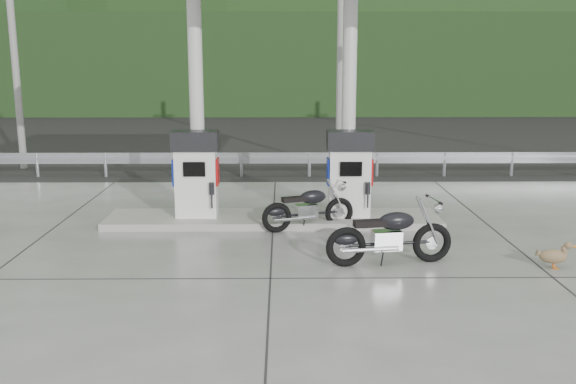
{
  "coord_description": "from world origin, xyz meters",
  "views": [
    {
      "loc": [
        0.18,
        -10.65,
        3.46
      ],
      "look_at": [
        0.3,
        1.0,
        1.0
      ],
      "focal_mm": 40.0,
      "sensor_mm": 36.0,
      "label": 1
    }
  ],
  "objects_px": {
    "duck": "(553,257)",
    "motorcycle_left": "(390,236)",
    "gas_pump_left": "(196,174)",
    "gas_pump_right": "(349,174)",
    "motorcycle_right": "(308,208)"
  },
  "relations": [
    {
      "from": "motorcycle_right",
      "to": "duck",
      "type": "xyz_separation_m",
      "value": [
        3.95,
        -2.51,
        -0.24
      ]
    },
    {
      "from": "motorcycle_left",
      "to": "duck",
      "type": "relative_size",
      "value": 3.69
    },
    {
      "from": "gas_pump_right",
      "to": "motorcycle_left",
      "type": "relative_size",
      "value": 0.88
    },
    {
      "from": "motorcycle_left",
      "to": "duck",
      "type": "height_order",
      "value": "motorcycle_left"
    },
    {
      "from": "gas_pump_right",
      "to": "motorcycle_left",
      "type": "distance_m",
      "value": 2.86
    },
    {
      "from": "duck",
      "to": "motorcycle_left",
      "type": "bearing_deg",
      "value": -176.46
    },
    {
      "from": "gas_pump_left",
      "to": "motorcycle_left",
      "type": "xyz_separation_m",
      "value": [
        3.6,
        -2.78,
        -0.56
      ]
    },
    {
      "from": "motorcycle_right",
      "to": "duck",
      "type": "height_order",
      "value": "motorcycle_right"
    },
    {
      "from": "gas_pump_left",
      "to": "motorcycle_left",
      "type": "relative_size",
      "value": 0.88
    },
    {
      "from": "motorcycle_left",
      "to": "motorcycle_right",
      "type": "distance_m",
      "value": 2.58
    },
    {
      "from": "gas_pump_left",
      "to": "motorcycle_left",
      "type": "distance_m",
      "value": 4.58
    },
    {
      "from": "duck",
      "to": "gas_pump_right",
      "type": "bearing_deg",
      "value": 144.44
    },
    {
      "from": "gas_pump_right",
      "to": "motorcycle_right",
      "type": "height_order",
      "value": "gas_pump_right"
    },
    {
      "from": "gas_pump_right",
      "to": "gas_pump_left",
      "type": "bearing_deg",
      "value": 180.0
    },
    {
      "from": "motorcycle_left",
      "to": "gas_pump_left",
      "type": "bearing_deg",
      "value": 133.57
    }
  ]
}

